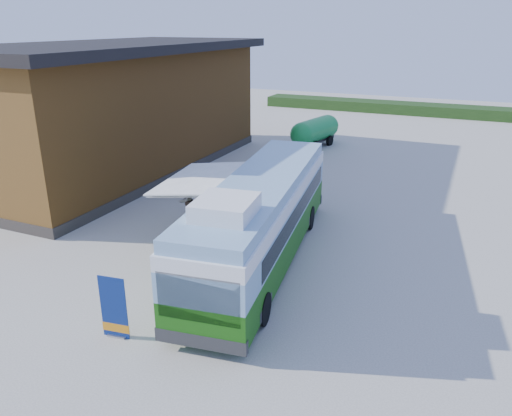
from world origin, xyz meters
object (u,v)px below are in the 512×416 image
at_px(bus, 261,217).
at_px(person_a, 225,206).
at_px(banner, 114,313).
at_px(slurry_tanker, 315,131).
at_px(person_b, 186,200).
at_px(picnic_table, 275,219).

xyz_separation_m(bus, person_a, (-2.86, 2.63, -0.90)).
relative_size(banner, slurry_tanker, 0.35).
bearing_deg(slurry_tanker, person_b, -82.13).
bearing_deg(person_b, picnic_table, 106.17).
xyz_separation_m(person_a, person_b, (-2.01, 0.01, -0.02)).
height_order(bus, slurry_tanker, bus).
bearing_deg(person_a, slurry_tanker, 34.64).
height_order(person_a, person_b, person_a).
bearing_deg(picnic_table, bus, -84.55).
bearing_deg(person_b, person_a, 100.23).
xyz_separation_m(bus, person_b, (-4.88, 2.65, -0.92)).
relative_size(bus, person_a, 6.84).
height_order(banner, person_b, banner).
bearing_deg(picnic_table, banner, -104.23).
xyz_separation_m(person_b, slurry_tanker, (1.10, 16.04, 0.30)).
distance_m(person_b, slurry_tanker, 16.08).
distance_m(banner, slurry_tanker, 24.95).
height_order(bus, picnic_table, bus).
bearing_deg(picnic_table, slurry_tanker, 94.65).
xyz_separation_m(picnic_table, slurry_tanker, (-3.12, 15.63, 0.68)).
xyz_separation_m(bus, banner, (-1.89, -6.19, -1.03)).
distance_m(bus, picnic_table, 3.39).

